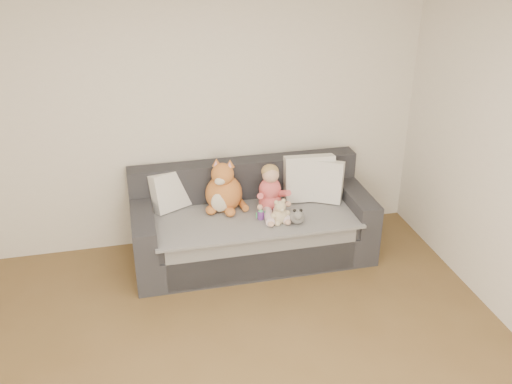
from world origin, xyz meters
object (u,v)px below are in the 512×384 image
toddler (271,193)px  teddy_bear (280,214)px  sofa (251,225)px  sippy_cup (261,214)px  plush_cat (224,191)px

toddler → teddy_bear: size_ratio=1.95×
sofa → sippy_cup: 0.29m
plush_cat → teddy_bear: bearing=-15.7°
plush_cat → sippy_cup: bearing=-18.0°
sofa → toddler: 0.40m
plush_cat → sofa: bearing=8.0°
toddler → sippy_cup: bearing=-135.1°
sippy_cup → sofa: bearing=102.6°
sofa → plush_cat: size_ratio=4.21×
sippy_cup → toddler: bearing=45.3°
teddy_bear → sippy_cup: size_ratio=2.22×
sippy_cup → plush_cat: bearing=137.4°
sofa → sippy_cup: sofa is taller
sofa → teddy_bear: 0.44m
sofa → plush_cat: (-0.24, 0.07, 0.35)m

